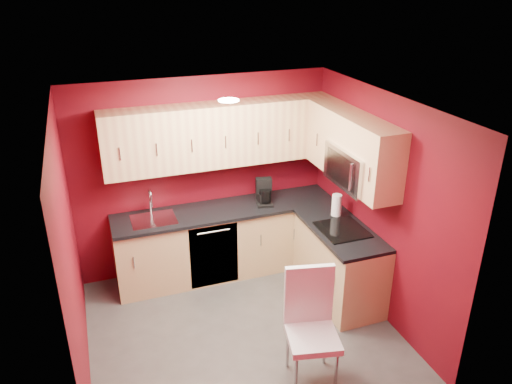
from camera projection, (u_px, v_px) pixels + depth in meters
floor at (242, 330)px, 5.47m from camera, size 3.20×3.20×0.00m
ceiling at (238, 106)px, 4.46m from camera, size 3.20×3.20×0.00m
wall_back at (203, 176)px, 6.26m from camera, size 3.20×0.00×3.20m
wall_front at (303, 320)px, 3.67m from camera, size 3.20×0.00×3.20m
wall_left at (71, 258)px, 4.47m from camera, size 0.00×3.00×3.00m
wall_right at (379, 206)px, 5.46m from camera, size 0.00×3.00×3.00m
base_cabinets_back at (227, 241)px, 6.39m from camera, size 2.80×0.60×0.87m
base_cabinets_right at (339, 263)px, 5.91m from camera, size 0.60×1.30×0.87m
countertop_back at (226, 210)px, 6.19m from camera, size 2.80×0.63×0.04m
countertop_right at (341, 230)px, 5.71m from camera, size 0.63×1.27×0.04m
upper_cabinets_back at (221, 134)px, 5.93m from camera, size 2.80×0.35×0.75m
upper_cabinets_right at (349, 140)px, 5.52m from camera, size 0.35×1.55×0.75m
microwave at (356, 167)px, 5.40m from camera, size 0.42×0.76×0.42m
cooktop at (342, 230)px, 5.67m from camera, size 0.50×0.55×0.01m
sink at (153, 216)px, 5.91m from camera, size 0.52×0.42×0.35m
dishwasher_front at (214, 256)px, 6.06m from camera, size 0.60×0.02×0.82m
downlight at (229, 100)px, 4.72m from camera, size 0.20×0.20×0.01m
coffee_maker at (264, 192)px, 6.23m from camera, size 0.25×0.30×0.33m
napkin_holder at (264, 198)px, 6.27m from camera, size 0.14×0.14×0.15m
paper_towel at (337, 205)px, 5.94m from camera, size 0.20×0.20×0.27m
dining_chair at (313, 332)px, 4.58m from camera, size 0.56×0.57×1.15m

